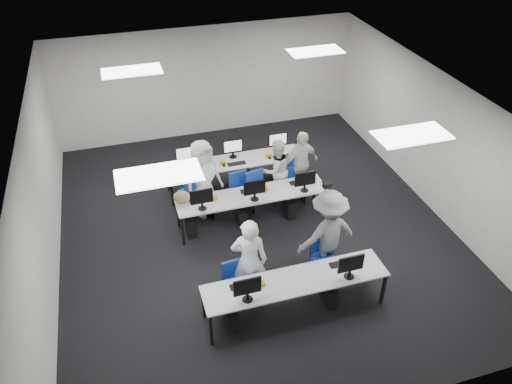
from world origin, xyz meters
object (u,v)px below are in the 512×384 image
object	(u,v)px
chair_0	(237,292)
chair_4	(292,188)
chair_1	(324,266)
student_0	(249,260)
photographer	(328,233)
student_1	(276,170)
chair_6	(250,191)
student_3	(300,164)
desk_front	(296,282)
chair_3	(241,199)
student_2	(203,178)
desk_mid	(252,196)
chair_2	(200,204)
chair_7	(284,183)
chair_5	(191,200)

from	to	relation	value
chair_0	chair_4	xyz separation A→B (m)	(2.04, 2.71, 0.03)
chair_1	student_0	world-z (taller)	student_0
student_0	photographer	world-z (taller)	photographer
student_0	student_1	size ratio (longest dim) A/B	1.16
chair_6	student_3	world-z (taller)	student_3
desk_front	chair_3	distance (m)	3.12
desk_front	chair_0	xyz separation A→B (m)	(-0.91, 0.44, -0.40)
chair_0	student_2	size ratio (longest dim) A/B	0.49
chair_0	student_2	distance (m)	2.88
desk_mid	student_2	size ratio (longest dim) A/B	1.80
chair_3	photographer	distance (m)	2.59
chair_2	student_2	size ratio (longest dim) A/B	0.54
desk_mid	chair_7	distance (m)	1.38
chair_7	chair_2	bearing A→B (deg)	-178.66
chair_3	chair_6	size ratio (longest dim) A/B	0.95
chair_2	student_0	distance (m)	2.68
chair_2	student_0	bearing A→B (deg)	-87.64
desk_mid	student_1	size ratio (longest dim) A/B	2.15
desk_mid	student_1	xyz separation A→B (m)	(0.78, 0.74, 0.06)
desk_front	student_0	bearing A→B (deg)	139.62
student_2	student_3	bearing A→B (deg)	-20.66
chair_6	student_0	world-z (taller)	student_0
chair_4	student_2	distance (m)	2.10
chair_5	student_3	bearing A→B (deg)	-17.05
chair_2	student_3	world-z (taller)	student_3
chair_0	chair_1	world-z (taller)	chair_0
desk_front	chair_5	size ratio (longest dim) A/B	3.51
chair_7	chair_0	bearing A→B (deg)	-129.38
desk_front	chair_1	xyz separation A→B (m)	(0.81, 0.62, -0.41)
chair_2	chair_5	size ratio (longest dim) A/B	1.06
desk_front	chair_0	bearing A→B (deg)	154.12
desk_front	chair_2	size ratio (longest dim) A/B	3.32
desk_front	chair_0	distance (m)	1.09
chair_4	photographer	bearing A→B (deg)	-95.10
chair_6	student_0	bearing A→B (deg)	-119.73
desk_mid	chair_4	xyz separation A→B (m)	(1.12, 0.56, -0.38)
chair_3	chair_6	bearing A→B (deg)	35.92
chair_5	student_3	xyz separation A→B (m)	(2.52, -0.08, 0.52)
chair_6	student_2	xyz separation A→B (m)	(-1.06, -0.08, 0.59)
photographer	chair_4	bearing A→B (deg)	-102.51
chair_5	student_2	distance (m)	0.68
chair_1	chair_4	bearing A→B (deg)	72.02
chair_2	chair_5	distance (m)	0.28
photographer	student_3	bearing A→B (deg)	-107.26
chair_1	chair_4	size ratio (longest dim) A/B	0.88
desk_mid	chair_1	distance (m)	2.18
desk_front	chair_2	xyz separation A→B (m)	(-1.03, 3.15, -0.38)
student_0	photographer	distance (m)	1.59
chair_2	chair_6	size ratio (longest dim) A/B	1.02
chair_0	student_2	world-z (taller)	student_2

